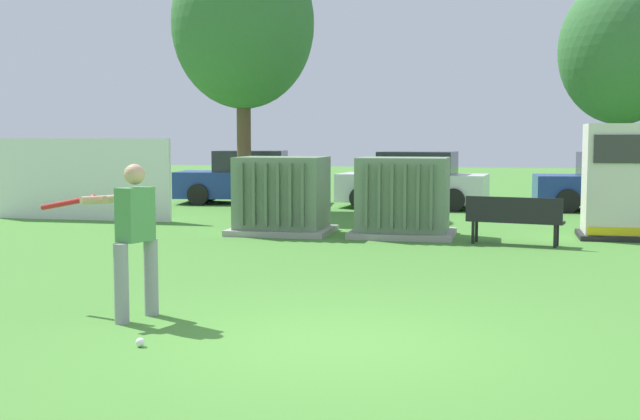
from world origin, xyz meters
TOP-DOWN VIEW (x-y plane):
  - ground_plane at (0.00, 0.00)m, footprint 96.00×96.00m
  - fence_panel at (-8.61, 10.50)m, footprint 4.80×0.12m
  - transformer_west at (-2.97, 8.81)m, footprint 2.10×1.70m
  - transformer_mid_west at (-0.41, 8.86)m, footprint 2.10×1.70m
  - generator_enclosure at (3.88, 9.49)m, footprint 1.60×1.40m
  - park_bench at (1.79, 7.92)m, footprint 1.84×0.76m
  - batter at (-2.45, 0.57)m, footprint 1.60×0.78m
  - sports_ball at (-1.84, -0.58)m, footprint 0.09×0.09m
  - tree_left at (-5.41, 13.76)m, footprint 3.88×3.88m
  - tree_center_left at (4.55, 15.02)m, footprint 3.27×3.27m
  - parked_car_leftmost at (-6.10, 16.19)m, footprint 4.39×2.33m
  - parked_car_left_of_center at (-0.93, 15.64)m, footprint 4.32×2.18m
  - parked_car_right_of_center at (4.58, 15.98)m, footprint 4.29×2.10m

SIDE VIEW (x-z plane):
  - ground_plane at x=0.00m, z-range 0.00..0.00m
  - sports_ball at x=-1.84m, z-range 0.00..0.09m
  - park_bench at x=1.79m, z-range 0.08..0.99m
  - parked_car_leftmost at x=-6.10m, z-range -0.06..1.56m
  - parked_car_left_of_center at x=-0.93m, z-range -0.06..1.56m
  - parked_car_right_of_center at x=4.58m, z-range -0.06..1.56m
  - transformer_west at x=-2.97m, z-range -0.02..1.60m
  - transformer_mid_west at x=-0.41m, z-range -0.02..1.60m
  - batter at x=-2.45m, z-range 0.11..1.85m
  - fence_panel at x=-8.61m, z-range 0.00..2.00m
  - generator_enclosure at x=3.88m, z-range -0.01..2.29m
  - tree_center_left at x=4.55m, z-range 1.16..7.41m
  - tree_left at x=-5.41m, z-range 1.38..8.79m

